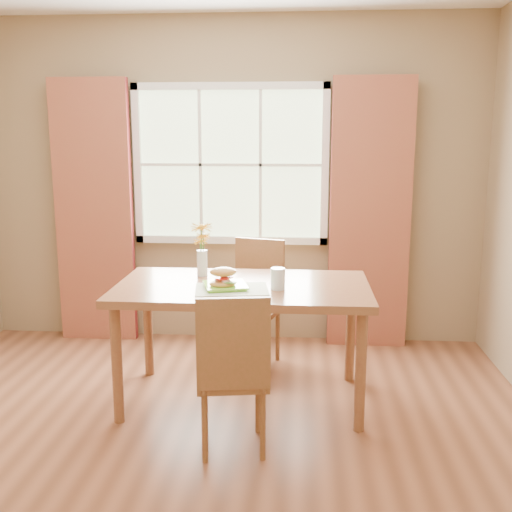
{
  "coord_description": "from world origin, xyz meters",
  "views": [
    {
      "loc": [
        0.59,
        -3.11,
        1.75
      ],
      "look_at": [
        0.31,
        0.57,
        0.99
      ],
      "focal_mm": 42.0,
      "sensor_mm": 36.0,
      "label": 1
    }
  ],
  "objects_px": {
    "chair_far": "(255,296)",
    "flower_vase": "(202,244)",
    "dining_table": "(243,297)",
    "water_glass": "(278,279)",
    "chair_near": "(233,367)",
    "croissant_sandwich": "(223,278)"
  },
  "relations": [
    {
      "from": "water_glass",
      "to": "flower_vase",
      "type": "xyz_separation_m",
      "value": [
        -0.53,
        0.32,
        0.16
      ]
    },
    {
      "from": "dining_table",
      "to": "chair_near",
      "type": "distance_m",
      "value": 0.73
    },
    {
      "from": "chair_near",
      "to": "chair_far",
      "type": "bearing_deg",
      "value": 80.78
    },
    {
      "from": "dining_table",
      "to": "chair_far",
      "type": "distance_m",
      "value": 0.72
    },
    {
      "from": "croissant_sandwich",
      "to": "flower_vase",
      "type": "xyz_separation_m",
      "value": [
        -0.19,
        0.37,
        0.14
      ]
    },
    {
      "from": "dining_table",
      "to": "chair_near",
      "type": "height_order",
      "value": "chair_near"
    },
    {
      "from": "chair_far",
      "to": "croissant_sandwich",
      "type": "bearing_deg",
      "value": -81.91
    },
    {
      "from": "dining_table",
      "to": "chair_near",
      "type": "bearing_deg",
      "value": -88.96
    },
    {
      "from": "chair_far",
      "to": "flower_vase",
      "type": "height_order",
      "value": "flower_vase"
    },
    {
      "from": "chair_far",
      "to": "flower_vase",
      "type": "xyz_separation_m",
      "value": [
        -0.32,
        -0.48,
        0.49
      ]
    },
    {
      "from": "chair_far",
      "to": "flower_vase",
      "type": "bearing_deg",
      "value": -107.13
    },
    {
      "from": "chair_near",
      "to": "water_glass",
      "type": "relative_size",
      "value": 6.88
    },
    {
      "from": "chair_near",
      "to": "water_glass",
      "type": "height_order",
      "value": "same"
    },
    {
      "from": "dining_table",
      "to": "croissant_sandwich",
      "type": "relative_size",
      "value": 8.7
    },
    {
      "from": "dining_table",
      "to": "flower_vase",
      "type": "relative_size",
      "value": 4.45
    },
    {
      "from": "chair_near",
      "to": "water_glass",
      "type": "distance_m",
      "value": 0.72
    },
    {
      "from": "dining_table",
      "to": "water_glass",
      "type": "height_order",
      "value": "water_glass"
    },
    {
      "from": "chair_near",
      "to": "flower_vase",
      "type": "distance_m",
      "value": 1.09
    },
    {
      "from": "dining_table",
      "to": "chair_far",
      "type": "relative_size",
      "value": 1.7
    },
    {
      "from": "chair_near",
      "to": "chair_far",
      "type": "height_order",
      "value": "chair_far"
    },
    {
      "from": "chair_near",
      "to": "chair_far",
      "type": "xyz_separation_m",
      "value": [
        0.01,
        1.4,
        0.01
      ]
    },
    {
      "from": "chair_far",
      "to": "water_glass",
      "type": "height_order",
      "value": "chair_far"
    }
  ]
}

